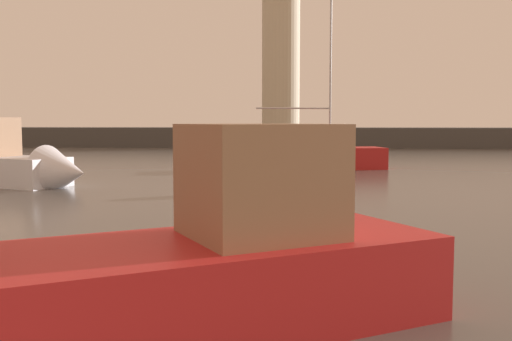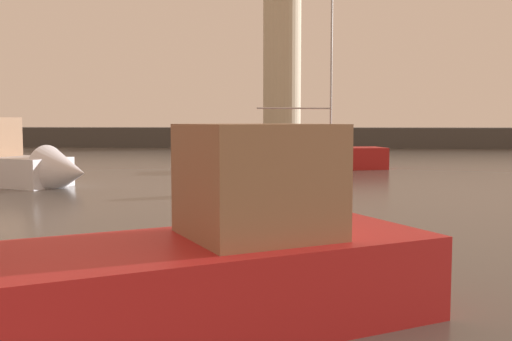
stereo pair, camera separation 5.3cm
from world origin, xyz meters
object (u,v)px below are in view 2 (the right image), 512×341
object	(u,v)px
motorboat_1	(103,281)
mooring_buoy	(253,180)
lighthouse	(282,48)
motorboat_3	(20,165)
sailboat_moored	(317,157)

from	to	relation	value
motorboat_1	mooring_buoy	xyz separation A→B (m)	(0.52, 15.42, -0.28)
mooring_buoy	motorboat_1	bearing A→B (deg)	-91.94
lighthouse	motorboat_3	bearing A→B (deg)	-104.09
lighthouse	motorboat_1	xyz separation A→B (m)	(-0.06, -56.24, -9.64)
sailboat_moored	mooring_buoy	distance (m)	11.98
lighthouse	sailboat_moored	world-z (taller)	lighthouse
sailboat_moored	motorboat_1	bearing A→B (deg)	-96.78
mooring_buoy	motorboat_3	bearing A→B (deg)	169.57
motorboat_3	mooring_buoy	xyz separation A→B (m)	(10.24, -1.88, -0.38)
motorboat_3	sailboat_moored	xyz separation A→B (m)	(12.94, 9.79, -0.23)
motorboat_1	mooring_buoy	distance (m)	15.43
lighthouse	sailboat_moored	xyz separation A→B (m)	(3.16, -29.15, -9.77)
motorboat_1	motorboat_3	size ratio (longest dim) A/B	1.09
lighthouse	motorboat_3	size ratio (longest dim) A/B	2.28
sailboat_moored	lighthouse	bearing A→B (deg)	96.20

